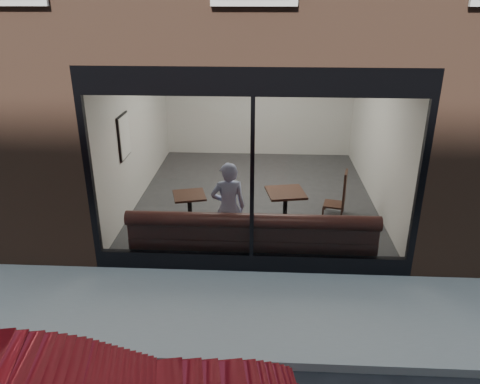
# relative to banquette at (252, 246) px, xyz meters

# --- Properties ---
(ground) EXTENTS (120.00, 120.00, 0.00)m
(ground) POSITION_rel_banquette_xyz_m (0.00, -2.45, -0.23)
(ground) COLOR black
(ground) RESTS_ON ground
(sidewalk_near) EXTENTS (40.00, 2.00, 0.01)m
(sidewalk_near) POSITION_rel_banquette_xyz_m (0.00, -1.45, -0.22)
(sidewalk_near) COLOR gray
(sidewalk_near) RESTS_ON ground
(kerb_near) EXTENTS (40.00, 0.10, 0.12)m
(kerb_near) POSITION_rel_banquette_xyz_m (0.00, -2.50, -0.17)
(kerb_near) COLOR gray
(kerb_near) RESTS_ON ground
(host_building_pier_left) EXTENTS (2.50, 12.00, 3.20)m
(host_building_pier_left) POSITION_rel_banquette_xyz_m (-3.75, 5.55, 1.38)
(host_building_pier_left) COLOR brown
(host_building_pier_left) RESTS_ON ground
(host_building_pier_right) EXTENTS (2.50, 12.00, 3.20)m
(host_building_pier_right) POSITION_rel_banquette_xyz_m (3.75, 5.55, 1.38)
(host_building_pier_right) COLOR brown
(host_building_pier_right) RESTS_ON ground
(host_building_backfill) EXTENTS (5.00, 6.00, 3.20)m
(host_building_backfill) POSITION_rel_banquette_xyz_m (0.00, 8.55, 1.38)
(host_building_backfill) COLOR brown
(host_building_backfill) RESTS_ON ground
(cafe_floor) EXTENTS (6.00, 6.00, 0.00)m
(cafe_floor) POSITION_rel_banquette_xyz_m (0.00, 2.55, -0.21)
(cafe_floor) COLOR #2D2D30
(cafe_floor) RESTS_ON ground
(cafe_ceiling) EXTENTS (6.00, 6.00, 0.00)m
(cafe_ceiling) POSITION_rel_banquette_xyz_m (0.00, 2.55, 2.97)
(cafe_ceiling) COLOR white
(cafe_ceiling) RESTS_ON host_building_upper
(cafe_wall_back) EXTENTS (5.00, 0.00, 5.00)m
(cafe_wall_back) POSITION_rel_banquette_xyz_m (0.00, 5.54, 1.37)
(cafe_wall_back) COLOR silver
(cafe_wall_back) RESTS_ON ground
(cafe_wall_left) EXTENTS (0.00, 6.00, 6.00)m
(cafe_wall_left) POSITION_rel_banquette_xyz_m (-2.49, 2.55, 1.37)
(cafe_wall_left) COLOR silver
(cafe_wall_left) RESTS_ON ground
(cafe_wall_right) EXTENTS (0.00, 6.00, 6.00)m
(cafe_wall_right) POSITION_rel_banquette_xyz_m (2.49, 2.55, 1.37)
(cafe_wall_right) COLOR silver
(cafe_wall_right) RESTS_ON ground
(storefront_kick) EXTENTS (5.00, 0.10, 0.30)m
(storefront_kick) POSITION_rel_banquette_xyz_m (0.00, -0.40, -0.08)
(storefront_kick) COLOR black
(storefront_kick) RESTS_ON ground
(storefront_header) EXTENTS (5.00, 0.10, 0.40)m
(storefront_header) POSITION_rel_banquette_xyz_m (0.00, -0.40, 2.77)
(storefront_header) COLOR black
(storefront_header) RESTS_ON host_building_upper
(storefront_mullion) EXTENTS (0.06, 0.10, 2.50)m
(storefront_mullion) POSITION_rel_banquette_xyz_m (0.00, -0.40, 1.32)
(storefront_mullion) COLOR black
(storefront_mullion) RESTS_ON storefront_kick
(storefront_glass) EXTENTS (4.80, 0.00, 4.80)m
(storefront_glass) POSITION_rel_banquette_xyz_m (0.00, -0.43, 1.33)
(storefront_glass) COLOR white
(storefront_glass) RESTS_ON storefront_kick
(banquette) EXTENTS (4.00, 0.55, 0.45)m
(banquette) POSITION_rel_banquette_xyz_m (0.00, 0.00, 0.00)
(banquette) COLOR #3C1916
(banquette) RESTS_ON cafe_floor
(person) EXTENTS (0.65, 0.49, 1.60)m
(person) POSITION_rel_banquette_xyz_m (-0.41, 0.24, 0.58)
(person) COLOR #A4B0E2
(person) RESTS_ON cafe_floor
(cafe_table_left) EXTENTS (0.69, 0.69, 0.04)m
(cafe_table_left) POSITION_rel_banquette_xyz_m (-1.17, 0.87, 0.52)
(cafe_table_left) COLOR black
(cafe_table_left) RESTS_ON cafe_floor
(cafe_table_right) EXTENTS (0.78, 0.78, 0.04)m
(cafe_table_right) POSITION_rel_banquette_xyz_m (0.58, 1.09, 0.52)
(cafe_table_right) COLOR black
(cafe_table_right) RESTS_ON cafe_floor
(cafe_chair_right) EXTENTS (0.45, 0.45, 0.04)m
(cafe_chair_right) POSITION_rel_banquette_xyz_m (1.57, 1.73, 0.01)
(cafe_chair_right) COLOR black
(cafe_chair_right) RESTS_ON cafe_floor
(wall_poster) EXTENTS (0.02, 0.58, 0.78)m
(wall_poster) POSITION_rel_banquette_xyz_m (-2.45, 1.52, 1.41)
(wall_poster) COLOR white
(wall_poster) RESTS_ON cafe_wall_left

